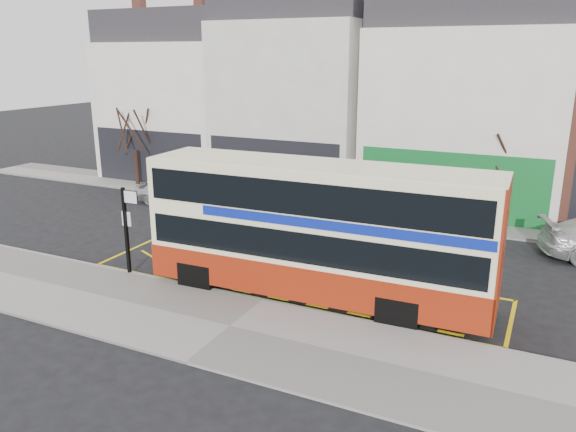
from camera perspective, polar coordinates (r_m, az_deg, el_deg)
The scene contains 14 objects.
ground at distance 17.77m, azimuth -2.01°, elevation -8.44°, with size 120.00×120.00×0.00m, color black.
pavement at distance 15.95m, azimuth -5.91°, elevation -11.26°, with size 40.00×4.00×0.15m, color gray.
kerb at distance 17.44m, azimuth -2.59°, elevation -8.67°, with size 40.00×0.15×0.15m, color gray.
far_pavement at distance 27.39m, azimuth 8.69°, elevation 0.48°, with size 50.00×3.00×0.15m, color gray.
road_markings at distance 19.08m, azimuth 0.23°, elevation -6.62°, with size 14.00×3.40×0.01m, color yellow, non-canonical shape.
terrace_far_left at distance 36.15m, azimuth -10.27°, elevation 11.84°, with size 8.00×8.01×10.80m.
terrace_left at distance 32.12m, azimuth 1.65°, elevation 12.46°, with size 8.00×8.01×11.80m.
terrace_green_shop at distance 29.65m, azimuth 18.05°, elevation 10.90°, with size 9.00×8.01×11.30m.
double_decker_bus at distance 17.11m, azimuth 3.13°, elevation -1.38°, with size 10.75×2.77×4.27m.
bus_stop_post at distance 19.58m, azimuth -16.03°, elevation -0.62°, with size 0.75×0.13×3.00m.
car_silver at distance 29.29m, azimuth -11.59°, elevation 2.53°, with size 1.54×3.82×1.30m, color silver.
car_grey at distance 25.07m, azimuth 4.78°, elevation 0.43°, with size 1.31×3.76×1.24m, color #3C3F44.
street_tree_left at distance 33.07m, azimuth -15.48°, elevation 9.55°, with size 2.65×2.65×5.73m.
street_tree_right at distance 26.31m, azimuth 21.08°, elevation 6.86°, with size 2.46×2.46×5.32m.
Camera 1 is at (7.54, -14.29, 7.40)m, focal length 35.00 mm.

